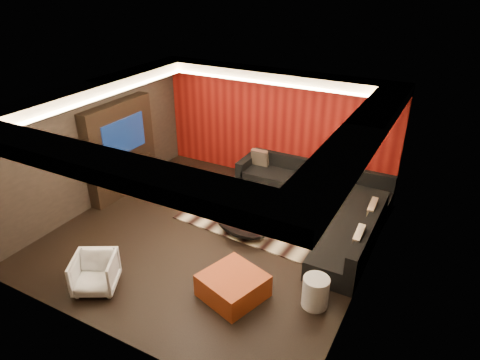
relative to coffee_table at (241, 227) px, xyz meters
The scene contains 26 objects.
floor 0.59m from the coffee_table, 144.82° to the right, with size 6.00×6.00×0.02m, color black.
ceiling 2.74m from the coffee_table, 144.82° to the right, with size 6.00×6.00×0.02m, color silver.
wall_back 3.00m from the coffee_table, 99.92° to the left, with size 6.00×0.02×2.80m, color black.
wall_left 3.72m from the coffee_table, behind, with size 0.02×6.00×2.80m, color black.
wall_right 2.86m from the coffee_table, ahead, with size 0.02×6.00×2.80m, color black.
red_feature_wall 2.97m from the coffee_table, 100.06° to the left, with size 5.98×0.05×2.78m, color #6B0C0A.
soffit_back 3.52m from the coffee_table, 101.18° to the left, with size 6.00×0.60×0.22m, color silver.
soffit_front 4.00m from the coffee_table, 98.79° to the right, with size 6.00×0.60×0.22m, color silver.
soffit_left 4.09m from the coffee_table, behind, with size 0.60×4.80×0.22m, color silver.
soffit_right 3.42m from the coffee_table, ahead, with size 0.60×4.80×0.22m, color silver.
cove_back 3.23m from the coffee_table, 103.00° to the left, with size 4.80×0.08×0.04m, color #FFD899.
cove_front 3.69m from the coffee_table, 99.88° to the right, with size 4.80×0.08×0.04m, color #FFD899.
cove_left 3.77m from the coffee_table, behind, with size 0.08×4.80×0.04m, color #FFD899.
cove_right 3.13m from the coffee_table, ahead, with size 0.08×4.80×0.04m, color #FFD899.
tv_surround 3.47m from the coffee_table, behind, with size 0.30×2.00×2.20m, color black.
tv_screen 3.44m from the coffee_table, behind, with size 0.04×1.30×0.80m, color black.
tv_shelf 3.22m from the coffee_table, behind, with size 0.04×1.60×0.04m, color black.
rug 1.28m from the coffee_table, 66.36° to the left, with size 4.00×3.00×0.02m, color beige.
coffee_table is the anchor object (origin of this frame).
drum_stool 1.52m from the coffee_table, 139.49° to the left, with size 0.33×0.33×0.39m, color black.
striped_pouf 1.67m from the coffee_table, 127.83° to the left, with size 0.63×0.63×0.35m, color beige.
white_side_table 2.40m from the coffee_table, 32.05° to the right, with size 0.43×0.43×0.53m, color silver.
orange_ottoman 1.87m from the coffee_table, 65.82° to the right, with size 0.92×0.92×0.41m, color #964013.
armchair 2.98m from the coffee_table, 117.18° to the right, with size 0.68×0.70×0.64m, color white.
sectional_sofa 1.99m from the coffee_table, 50.48° to the left, with size 3.65×3.50×0.75m.
throw_pillows 1.80m from the coffee_table, 39.74° to the left, with size 3.35×2.74×0.50m.
Camera 1 is at (3.94, -6.15, 4.95)m, focal length 32.00 mm.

